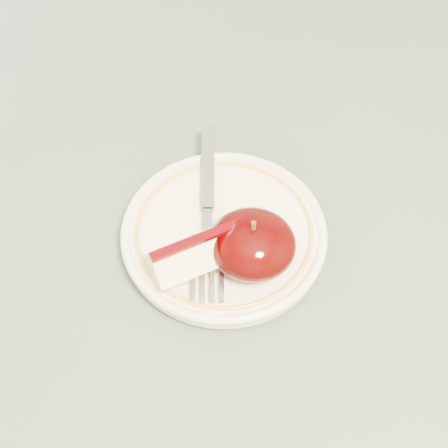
% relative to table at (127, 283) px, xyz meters
% --- Properties ---
extents(table, '(0.90, 0.90, 0.75)m').
position_rel_table_xyz_m(table, '(0.00, 0.00, 0.00)').
color(table, brown).
rests_on(table, ground).
extents(plate, '(0.18, 0.18, 0.02)m').
position_rel_table_xyz_m(plate, '(0.10, 0.01, 0.10)').
color(plate, '#EFE2C8').
rests_on(plate, table).
extents(apple_half, '(0.07, 0.07, 0.05)m').
position_rel_table_xyz_m(apple_half, '(0.13, -0.01, 0.13)').
color(apple_half, black).
rests_on(apple_half, plate).
extents(apple_wedge, '(0.09, 0.08, 0.04)m').
position_rel_table_xyz_m(apple_wedge, '(0.09, -0.03, 0.13)').
color(apple_wedge, beige).
rests_on(apple_wedge, plate).
extents(fork, '(0.06, 0.19, 0.00)m').
position_rel_table_xyz_m(fork, '(0.08, 0.03, 0.11)').
color(fork, '#95989E').
rests_on(fork, plate).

